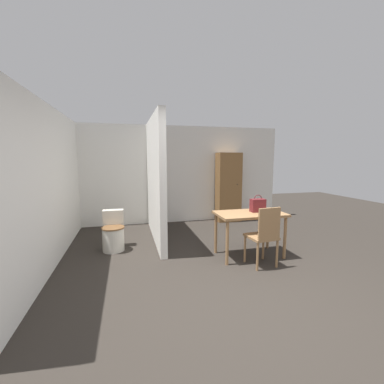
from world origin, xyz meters
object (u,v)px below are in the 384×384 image
object	(u,v)px
wooden_chair	(264,234)
toilet	(113,234)
dining_table	(250,218)
handbag	(258,205)
wooden_cabinet	(228,187)

from	to	relation	value
wooden_chair	toilet	distance (m)	2.68
dining_table	handbag	world-z (taller)	handbag
handbag	wooden_chair	bearing A→B (deg)	-106.87
wooden_chair	handbag	size ratio (longest dim) A/B	3.21
toilet	wooden_cabinet	world-z (taller)	wooden_cabinet
dining_table	toilet	xyz separation A→B (m)	(-2.29, 0.90, -0.37)
wooden_chair	toilet	bearing A→B (deg)	143.77
toilet	dining_table	bearing A→B (deg)	-21.34
wooden_chair	wooden_cabinet	xyz separation A→B (m)	(0.59, 2.90, 0.39)
toilet	handbag	bearing A→B (deg)	-19.26
dining_table	wooden_cabinet	bearing A→B (deg)	76.19
toilet	handbag	world-z (taller)	handbag
dining_table	wooden_cabinet	xyz separation A→B (m)	(0.60, 2.44, 0.24)
dining_table	toilet	world-z (taller)	dining_table
wooden_chair	toilet	size ratio (longest dim) A/B	1.35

